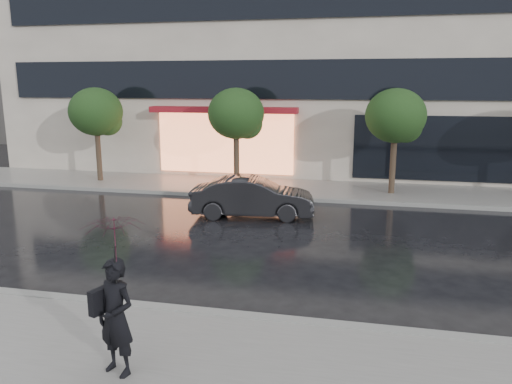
# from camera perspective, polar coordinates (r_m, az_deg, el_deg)

# --- Properties ---
(ground) EXTENTS (120.00, 120.00, 0.00)m
(ground) POSITION_cam_1_polar(r_m,az_deg,el_deg) (10.07, 0.16, -12.06)
(ground) COLOR black
(ground) RESTS_ON ground
(sidewalk_far) EXTENTS (60.00, 3.50, 0.12)m
(sidewalk_far) POSITION_cam_1_polar(r_m,az_deg,el_deg) (19.74, 6.42, 0.28)
(sidewalk_far) COLOR slate
(sidewalk_far) RESTS_ON ground
(curb_near) EXTENTS (60.00, 0.25, 0.14)m
(curb_near) POSITION_cam_1_polar(r_m,az_deg,el_deg) (9.16, -1.20, -14.19)
(curb_near) COLOR gray
(curb_near) RESTS_ON ground
(curb_far) EXTENTS (60.00, 0.25, 0.14)m
(curb_far) POSITION_cam_1_polar(r_m,az_deg,el_deg) (18.04, 5.84, -0.82)
(curb_far) COLOR gray
(curb_far) RESTS_ON ground
(tree_far_west) EXTENTS (2.20, 2.20, 3.99)m
(tree_far_west) POSITION_cam_1_polar(r_m,az_deg,el_deg) (21.92, -17.65, 8.54)
(tree_far_west) COLOR #33261C
(tree_far_west) RESTS_ON ground
(tree_mid_west) EXTENTS (2.20, 2.20, 3.99)m
(tree_mid_west) POSITION_cam_1_polar(r_m,az_deg,el_deg) (19.65, -2.09, 8.73)
(tree_mid_west) COLOR #33261C
(tree_mid_west) RESTS_ON ground
(tree_mid_east) EXTENTS (2.20, 2.20, 3.99)m
(tree_mid_east) POSITION_cam_1_polar(r_m,az_deg,el_deg) (19.07, 15.84, 8.16)
(tree_mid_east) COLOR #33261C
(tree_mid_east) RESTS_ON ground
(parked_car) EXTENTS (4.01, 1.84, 1.27)m
(parked_car) POSITION_cam_1_polar(r_m,az_deg,el_deg) (15.74, -0.41, -0.59)
(parked_car) COLOR black
(parked_car) RESTS_ON ground
(pedestrian_with_umbrella) EXTENTS (1.09, 1.10, 2.31)m
(pedestrian_with_umbrella) POSITION_cam_1_polar(r_m,az_deg,el_deg) (7.16, -15.85, -9.25)
(pedestrian_with_umbrella) COLOR black
(pedestrian_with_umbrella) RESTS_ON sidewalk_near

